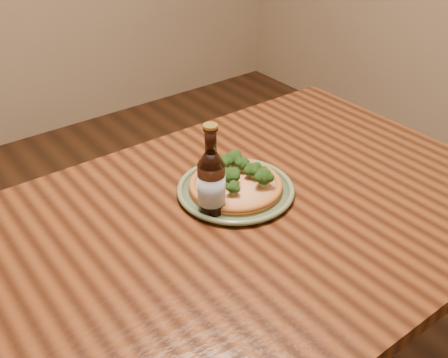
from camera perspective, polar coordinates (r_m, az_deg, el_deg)
table at (r=1.24m, az=-2.11°, el=-9.33°), size 1.60×0.90×0.75m
plate at (r=1.30m, az=1.27°, el=-1.17°), size 0.29×0.29×0.02m
pizza at (r=1.29m, az=1.34°, el=-0.42°), size 0.23×0.23×0.07m
beer_bottle at (r=1.19m, az=-1.39°, el=-0.45°), size 0.06×0.06×0.23m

